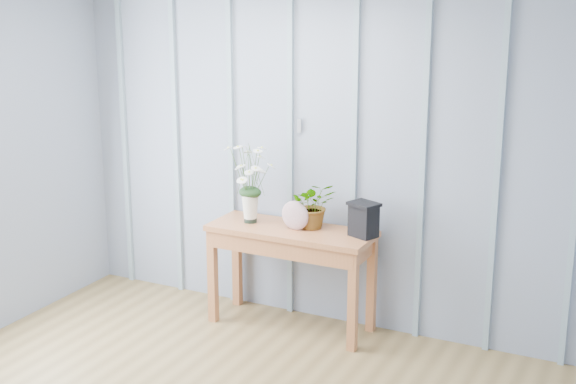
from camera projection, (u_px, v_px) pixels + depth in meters
The scene contains 6 objects.
room_shell at pixel (225, 70), 4.41m from camera, with size 4.00×4.50×2.50m.
sideboard at pixel (291, 244), 5.74m from camera, with size 1.20×0.45×0.75m.
daisy_vase at pixel (250, 173), 5.77m from camera, with size 0.41×0.32×0.59m.
spider_plant at pixel (314, 205), 5.69m from camera, with size 0.31×0.27×0.34m, color #143214.
felt_disc_vessel at pixel (295, 215), 5.65m from camera, with size 0.21×0.06×0.21m, color #88475D.
carved_box at pixel (364, 219), 5.50m from camera, with size 0.24×0.22×0.24m.
Camera 1 is at (2.28, -2.90, 2.46)m, focal length 50.00 mm.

